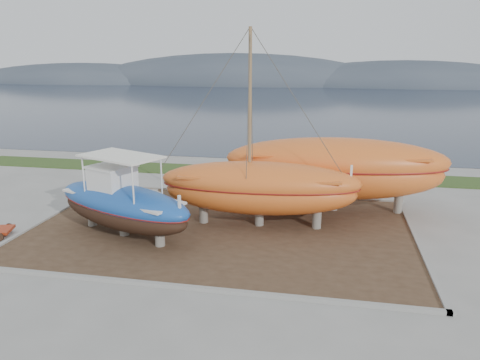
% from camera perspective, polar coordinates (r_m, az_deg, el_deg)
% --- Properties ---
extents(ground, '(140.00, 140.00, 0.00)m').
position_cam_1_polar(ground, '(19.32, -5.11, -10.20)').
color(ground, gray).
rests_on(ground, ground).
extents(dirt_patch, '(18.00, 12.00, 0.06)m').
position_cam_1_polar(dirt_patch, '(22.87, -2.33, -5.98)').
color(dirt_patch, '#422D1E').
rests_on(dirt_patch, ground).
extents(curb_frame, '(18.60, 12.60, 0.15)m').
position_cam_1_polar(curb_frame, '(22.85, -2.33, -5.88)').
color(curb_frame, gray).
rests_on(curb_frame, ground).
extents(grass_strip, '(44.00, 3.00, 0.08)m').
position_cam_1_polar(grass_strip, '(33.66, 2.19, 0.90)').
color(grass_strip, '#284219').
rests_on(grass_strip, ground).
extents(sea, '(260.00, 100.00, 0.04)m').
position_cam_1_polar(sea, '(87.30, 7.86, 9.40)').
color(sea, '#1C2638').
rests_on(sea, ground).
extents(mountain_ridge, '(200.00, 36.00, 20.00)m').
position_cam_1_polar(mountain_ridge, '(142.09, 9.24, 11.43)').
color(mountain_ridge, '#333D49').
rests_on(mountain_ridge, ground).
extents(blue_caique, '(8.24, 5.39, 3.81)m').
position_cam_1_polar(blue_caique, '(22.11, -14.19, -1.89)').
color(blue_caique, '#1B4FA7').
rests_on(blue_caique, dirt_patch).
extents(white_dinghy, '(3.91, 1.72, 1.14)m').
position_cam_1_polar(white_dinghy, '(26.25, -13.38, -2.22)').
color(white_dinghy, white).
rests_on(white_dinghy, dirt_patch).
extents(orange_sailboat, '(9.87, 3.37, 9.39)m').
position_cam_1_polar(orange_sailboat, '(22.12, 2.48, 5.99)').
color(orange_sailboat, '#D65F21').
rests_on(orange_sailboat, dirt_patch).
extents(orange_bare_hull, '(11.92, 4.23, 3.85)m').
position_cam_1_polar(orange_bare_hull, '(25.49, 11.51, 0.53)').
color(orange_bare_hull, '#D65F21').
rests_on(orange_bare_hull, dirt_patch).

